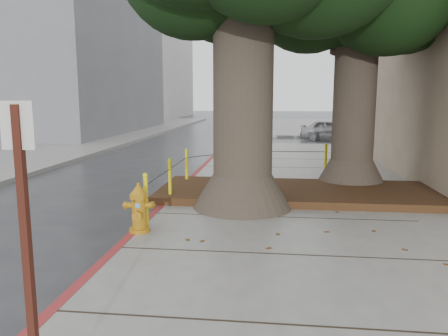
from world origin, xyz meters
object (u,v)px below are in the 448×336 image
object	(u,v)px
fire_hydrant	(139,208)
car_dark	(81,129)
signpost	(27,249)
car_silver	(331,130)

from	to	relation	value
fire_hydrant	car_dark	xyz separation A→B (m)	(-8.55, 16.46, 0.05)
signpost	car_silver	xyz separation A→B (m)	(4.74, 22.46, -0.83)
car_silver	car_dark	bearing A→B (deg)	103.98
car_silver	car_dark	size ratio (longest dim) A/B	0.81
signpost	car_silver	distance (m)	22.97
car_silver	fire_hydrant	bearing A→B (deg)	170.62
fire_hydrant	signpost	size ratio (longest dim) A/B	0.38
fire_hydrant	car_dark	world-z (taller)	car_dark
fire_hydrant	signpost	distance (m)	4.44
car_silver	car_dark	xyz separation A→B (m)	(-13.92, -1.68, 0.03)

